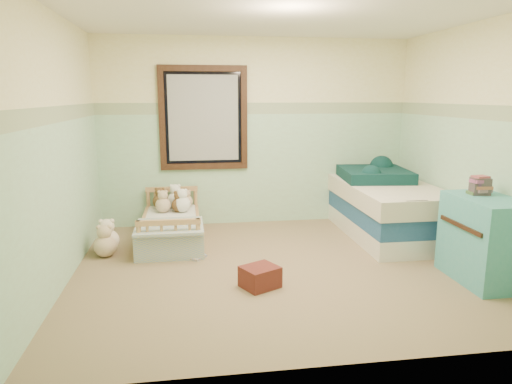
{
  "coord_description": "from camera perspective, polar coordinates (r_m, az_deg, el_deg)",
  "views": [
    {
      "loc": [
        -0.92,
        -4.44,
        1.74
      ],
      "look_at": [
        -0.21,
        0.35,
        0.73
      ],
      "focal_mm": 32.43,
      "sensor_mm": 36.0,
      "label": 1
    }
  ],
  "objects": [
    {
      "name": "floor",
      "position": [
        4.86,
        3.08,
        -9.36
      ],
      "size": [
        4.2,
        3.6,
        0.02
      ],
      "primitive_type": "cube",
      "color": "#80674C",
      "rests_on": "ground"
    },
    {
      "name": "ceiling",
      "position": [
        4.59,
        3.45,
        21.41
      ],
      "size": [
        4.2,
        3.6,
        0.02
      ],
      "primitive_type": "cube",
      "color": "white",
      "rests_on": "wall_back"
    },
    {
      "name": "wall_back",
      "position": [
        6.32,
        -0.06,
        7.34
      ],
      "size": [
        4.2,
        0.04,
        2.5
      ],
      "primitive_type": "cube",
      "color": "beige",
      "rests_on": "floor"
    },
    {
      "name": "wall_front",
      "position": [
        2.83,
        10.61,
        1.61
      ],
      "size": [
        4.2,
        0.04,
        2.5
      ],
      "primitive_type": "cube",
      "color": "beige",
      "rests_on": "floor"
    },
    {
      "name": "wall_left",
      "position": [
        4.62,
        -23.3,
        4.73
      ],
      "size": [
        0.04,
        3.6,
        2.5
      ],
      "primitive_type": "cube",
      "color": "beige",
      "rests_on": "floor"
    },
    {
      "name": "wall_right",
      "position": [
        5.39,
        25.8,
        5.39
      ],
      "size": [
        0.04,
        3.6,
        2.5
      ],
      "primitive_type": "cube",
      "color": "beige",
      "rests_on": "floor"
    },
    {
      "name": "wainscot_mint",
      "position": [
        6.37,
        -0.04,
        2.84
      ],
      "size": [
        4.2,
        0.01,
        1.5
      ],
      "primitive_type": "cube",
      "color": "#9BC19B",
      "rests_on": "floor"
    },
    {
      "name": "border_strip",
      "position": [
        6.29,
        -0.04,
        10.28
      ],
      "size": [
        4.2,
        0.01,
        0.15
      ],
      "primitive_type": "cube",
      "color": "#4B6B4F",
      "rests_on": "wall_back"
    },
    {
      "name": "window_frame",
      "position": [
        6.21,
        -6.49,
        9.03
      ],
      "size": [
        1.16,
        0.06,
        1.36
      ],
      "primitive_type": "cube",
      "color": "black",
      "rests_on": "wall_back"
    },
    {
      "name": "window_blinds",
      "position": [
        6.22,
        -6.5,
        9.04
      ],
      "size": [
        0.92,
        0.01,
        1.12
      ],
      "primitive_type": "cube",
      "color": "#B9B9B7",
      "rests_on": "window_frame"
    },
    {
      "name": "toddler_bed_frame",
      "position": [
        5.73,
        -10.4,
        -5.16
      ],
      "size": [
        0.69,
        1.37,
        0.18
      ],
      "primitive_type": "cube",
      "color": "#A87044",
      "rests_on": "floor"
    },
    {
      "name": "toddler_mattress",
      "position": [
        5.69,
        -10.45,
        -3.73
      ],
      "size": [
        0.63,
        1.31,
        0.12
      ],
      "primitive_type": "cube",
      "color": "silver",
      "rests_on": "toddler_bed_frame"
    },
    {
      "name": "patchwork_quilt",
      "position": [
        5.26,
        -10.63,
        -4.18
      ],
      "size": [
        0.74,
        0.69,
        0.03
      ],
      "primitive_type": "cube",
      "color": "#6B90CE",
      "rests_on": "toddler_mattress"
    },
    {
      "name": "plush_bed_brown",
      "position": [
        6.15,
        -11.75,
        -1.15
      ],
      "size": [
        0.19,
        0.19,
        0.19
      ],
      "primitive_type": "sphere",
      "color": "brown",
      "rests_on": "toddler_mattress"
    },
    {
      "name": "plush_bed_white",
      "position": [
        6.14,
        -9.9,
        -0.97
      ],
      "size": [
        0.21,
        0.21,
        0.21
      ],
      "primitive_type": "sphere",
      "color": "white",
      "rests_on": "toddler_mattress"
    },
    {
      "name": "plush_bed_tan",
      "position": [
        5.93,
        -11.39,
        -1.59
      ],
      "size": [
        0.19,
        0.19,
        0.19
      ],
      "primitive_type": "sphere",
      "color": "#D3B591",
      "rests_on": "toddler_mattress"
    },
    {
      "name": "plush_bed_dark",
      "position": [
        5.93,
        -9.16,
        -1.65
      ],
      "size": [
        0.17,
        0.17,
        0.17
      ],
      "primitive_type": "sphere",
      "color": "black",
      "rests_on": "toddler_mattress"
    },
    {
      "name": "plush_floor_cream",
      "position": [
        5.52,
        -17.83,
        -5.77
      ],
      "size": [
        0.26,
        0.26,
        0.26
      ],
      "primitive_type": "sphere",
      "color": "#FAE7CA",
      "rests_on": "floor"
    },
    {
      "name": "plush_floor_tan",
      "position": [
        5.37,
        -18.11,
        -6.35
      ],
      "size": [
        0.25,
        0.25,
        0.25
      ],
      "primitive_type": "sphere",
      "color": "#D3B591",
      "rests_on": "floor"
    },
    {
      "name": "twin_bed_frame",
      "position": [
        6.15,
        15.62,
        -4.04
      ],
      "size": [
        0.98,
        1.96,
        0.22
      ],
      "primitive_type": "cube",
      "color": "white",
      "rests_on": "floor"
    },
    {
      "name": "twin_boxspring",
      "position": [
        6.09,
        15.73,
        -2.05
      ],
      "size": [
        0.98,
        1.96,
        0.22
      ],
      "primitive_type": "cube",
      "color": "navy",
      "rests_on": "twin_bed_frame"
    },
    {
      "name": "twin_mattress",
      "position": [
        6.05,
        15.85,
        -0.02
      ],
      "size": [
        1.02,
        2.0,
        0.22
      ],
      "primitive_type": "cube",
      "color": "beige",
      "rests_on": "twin_boxspring"
    },
    {
      "name": "teal_blanket",
      "position": [
        6.26,
        14.41,
        2.13
      ],
      "size": [
        0.92,
        0.97,
        0.14
      ],
      "primitive_type": "cube",
      "rotation": [
        0.0,
        0.0,
        -0.11
      ],
      "color": "#0B3734",
      "rests_on": "twin_mattress"
    },
    {
      "name": "dresser",
      "position": [
        4.89,
        26.37,
        -5.3
      ],
      "size": [
        0.51,
        0.81,
        0.81
      ],
      "primitive_type": "cube",
      "color": "teal",
      "rests_on": "floor"
    },
    {
      "name": "book_stack",
      "position": [
        4.9,
        25.92,
        0.64
      ],
      "size": [
        0.18,
        0.15,
        0.16
      ],
      "primitive_type": "cube",
      "rotation": [
        0.0,
        0.0,
        -0.14
      ],
      "color": "brown",
      "rests_on": "dresser"
    },
    {
      "name": "red_pillow",
      "position": [
        4.34,
        0.49,
        -10.42
      ],
      "size": [
        0.41,
        0.39,
        0.2
      ],
      "primitive_type": "cube",
      "rotation": [
        0.0,
        0.0,
        0.49
      ],
      "color": "#9F3429",
      "rests_on": "floor"
    },
    {
      "name": "floor_book",
      "position": [
        5.17,
        -7.82,
        -7.88
      ],
      "size": [
        0.32,
        0.3,
        0.02
      ],
      "primitive_type": "cube",
      "rotation": [
        0.0,
        0.0,
        -0.61
      ],
      "color": "#D68B41",
      "rests_on": "floor"
    },
    {
      "name": "extra_plush_0",
      "position": [
        5.91,
        -9.06,
        -1.5
      ],
      "size": [
        0.2,
        0.2,
        0.2
      ],
      "primitive_type": "sphere",
      "color": "white",
      "rests_on": "toddler_mattress"
    },
    {
      "name": "extra_plush_1",
      "position": [
        5.94,
        -9.34,
        -1.49
      ],
      "size": [
        0.19,
        0.19,
        0.19
      ],
      "primitive_type": "sphere",
      "color": "#FAE7CA",
      "rests_on": "toddler_mattress"
    },
    {
      "name": "extra_plush_2",
      "position": [
        5.92,
        -9.48,
        -1.58
      ],
      "size": [
        0.18,
        0.18,
        0.18
      ],
      "primitive_type": "sphere",
      "color": "brown",
      "rests_on": "toddler_mattress"
    },
    {
      "name": "extra_plush_3",
      "position": [
        6.16,
        -8.53,
        -1.15
      ],
      "size": [
        0.16,
        0.16,
        0.16
      ],
      "primitive_type": "sphere",
      "color": "#D3B591",
      "rests_on": "toddler_mattress"
    }
  ]
}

